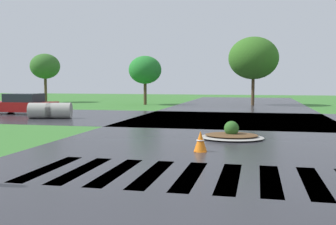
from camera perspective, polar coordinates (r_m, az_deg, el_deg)
asphalt_roadway at (r=13.99m, az=6.40°, el=-4.48°), size 11.41×80.00×0.01m
asphalt_cross_road at (r=23.08m, az=8.89°, el=-0.95°), size 90.00×10.27×0.01m
crosswalk_stripes at (r=9.34m, az=3.17°, el=-9.01°), size 7.65×3.00×0.01m
median_island at (r=15.30m, az=9.06°, el=-3.21°), size 2.45×2.02×0.68m
car_white_sedan at (r=28.32m, az=-20.07°, el=1.11°), size 4.47×2.22×1.35m
drainage_pipe_stack at (r=24.23m, az=-16.50°, el=0.26°), size 2.58×1.48×0.92m
traffic_cone at (r=12.40m, az=4.66°, el=-4.16°), size 0.42×0.42×0.66m
background_treeline at (r=36.34m, az=12.86°, el=6.92°), size 35.96×5.37×6.13m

